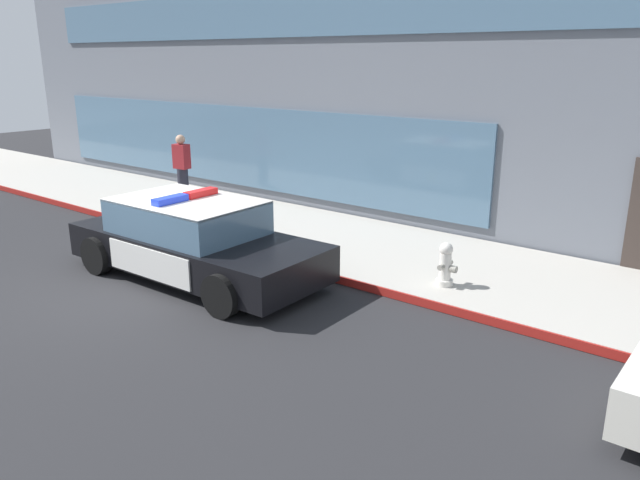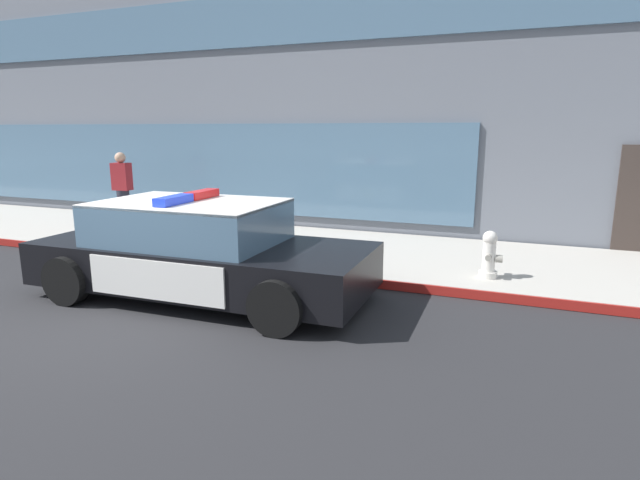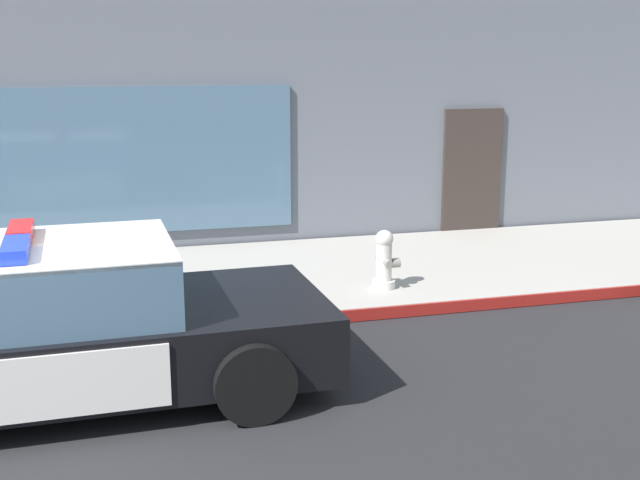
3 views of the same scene
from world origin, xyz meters
name	(u,v)px [view 3 (image 3 of 3)]	position (x,y,z in m)	size (l,w,h in m)	color
sidewalk	(10,297)	(0.00, 3.86, 0.07)	(48.00, 3.54, 0.15)	#B2ADA3
police_cruiser	(42,326)	(0.59, 0.78, 0.68)	(4.84, 2.20, 1.49)	black
fire_hydrant	(384,260)	(4.42, 2.78, 0.50)	(0.34, 0.39, 0.73)	silver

